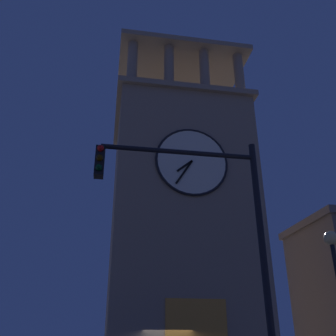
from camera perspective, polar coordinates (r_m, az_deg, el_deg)
clocktower at (r=25.68m, az=1.68°, el=-8.39°), size 9.51×8.98×24.49m
traffic_signal_mid at (r=8.71m, az=6.55°, el=-8.65°), size 4.00×0.41×6.59m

